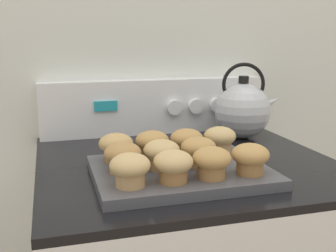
{
  "coord_description": "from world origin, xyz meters",
  "views": [
    {
      "loc": [
        -0.32,
        -0.61,
        1.25
      ],
      "look_at": [
        -0.07,
        0.27,
        1.05
      ],
      "focal_mm": 45.0,
      "sensor_mm": 36.0,
      "label": 1
    }
  ],
  "objects_px": {
    "muffin_pan": "(180,172)",
    "muffin_r2_c3": "(220,139)",
    "muffin_r0_c0": "(130,169)",
    "muffin_r0_c1": "(173,165)",
    "muffin_r2_c2": "(187,141)",
    "muffin_r2_c1": "(152,143)",
    "tea_kettle": "(243,110)",
    "muffin_r1_c2": "(199,150)",
    "muffin_r1_c0": "(123,156)",
    "muffin_r0_c3": "(250,158)",
    "muffin_r2_c0": "(116,146)",
    "muffin_r0_c2": "(212,161)",
    "muffin_r1_c1": "(162,153)"
  },
  "relations": [
    {
      "from": "muffin_r2_c1",
      "to": "muffin_r0_c1",
      "type": "bearing_deg",
      "value": -90.26
    },
    {
      "from": "muffin_r0_c1",
      "to": "muffin_r2_c2",
      "type": "xyz_separation_m",
      "value": [
        0.09,
        0.17,
        0.0
      ]
    },
    {
      "from": "muffin_r2_c2",
      "to": "muffin_r2_c3",
      "type": "xyz_separation_m",
      "value": [
        0.09,
        -0.0,
        0.0
      ]
    },
    {
      "from": "muffin_r2_c0",
      "to": "muffin_r0_c3",
      "type": "bearing_deg",
      "value": -33.39
    },
    {
      "from": "tea_kettle",
      "to": "muffin_r0_c3",
      "type": "bearing_deg",
      "value": -113.69
    },
    {
      "from": "tea_kettle",
      "to": "muffin_r2_c0",
      "type": "bearing_deg",
      "value": -154.01
    },
    {
      "from": "muffin_r1_c0",
      "to": "muffin_r1_c1",
      "type": "distance_m",
      "value": 0.08
    },
    {
      "from": "muffin_r0_c3",
      "to": "muffin_r2_c2",
      "type": "height_order",
      "value": "same"
    },
    {
      "from": "muffin_r0_c1",
      "to": "muffin_pan",
      "type": "bearing_deg",
      "value": 64.16
    },
    {
      "from": "muffin_r0_c0",
      "to": "muffin_r0_c1",
      "type": "relative_size",
      "value": 1.0
    },
    {
      "from": "muffin_r1_c1",
      "to": "muffin_r2_c3",
      "type": "bearing_deg",
      "value": 26.5
    },
    {
      "from": "muffin_pan",
      "to": "tea_kettle",
      "type": "height_order",
      "value": "tea_kettle"
    },
    {
      "from": "muffin_r0_c0",
      "to": "muffin_r2_c1",
      "type": "height_order",
      "value": "same"
    },
    {
      "from": "muffin_r0_c0",
      "to": "muffin_r2_c3",
      "type": "distance_m",
      "value": 0.31
    },
    {
      "from": "muffin_r0_c1",
      "to": "tea_kettle",
      "type": "height_order",
      "value": "tea_kettle"
    },
    {
      "from": "muffin_r0_c0",
      "to": "muffin_r1_c2",
      "type": "relative_size",
      "value": 1.0
    },
    {
      "from": "muffin_r2_c0",
      "to": "muffin_r2_c1",
      "type": "bearing_deg",
      "value": 1.98
    },
    {
      "from": "muffin_r0_c0",
      "to": "muffin_r2_c3",
      "type": "relative_size",
      "value": 1.0
    },
    {
      "from": "muffin_pan",
      "to": "tea_kettle",
      "type": "distance_m",
      "value": 0.41
    },
    {
      "from": "muffin_pan",
      "to": "muffin_r2_c2",
      "type": "relative_size",
      "value": 4.81
    },
    {
      "from": "muffin_r0_c2",
      "to": "tea_kettle",
      "type": "distance_m",
      "value": 0.45
    },
    {
      "from": "muffin_r2_c0",
      "to": "muffin_r2_c2",
      "type": "bearing_deg",
      "value": 0.11
    },
    {
      "from": "muffin_r0_c2",
      "to": "muffin_r2_c1",
      "type": "xyz_separation_m",
      "value": [
        -0.08,
        0.17,
        0.0
      ]
    },
    {
      "from": "muffin_r1_c0",
      "to": "muffin_r2_c0",
      "type": "height_order",
      "value": "same"
    },
    {
      "from": "muffin_r1_c0",
      "to": "muffin_r2_c2",
      "type": "xyz_separation_m",
      "value": [
        0.17,
        0.08,
        0.0
      ]
    },
    {
      "from": "muffin_r1_c1",
      "to": "muffin_pan",
      "type": "bearing_deg",
      "value": 1.7
    },
    {
      "from": "muffin_r0_c3",
      "to": "muffin_r1_c1",
      "type": "bearing_deg",
      "value": 154.05
    },
    {
      "from": "muffin_r1_c0",
      "to": "muffin_r2_c3",
      "type": "distance_m",
      "value": 0.27
    },
    {
      "from": "muffin_r2_c2",
      "to": "muffin_r0_c1",
      "type": "bearing_deg",
      "value": -116.44
    },
    {
      "from": "muffin_r0_c1",
      "to": "muffin_r2_c2",
      "type": "distance_m",
      "value": 0.19
    },
    {
      "from": "muffin_r0_c1",
      "to": "muffin_r2_c1",
      "type": "bearing_deg",
      "value": 89.74
    },
    {
      "from": "muffin_r1_c1",
      "to": "muffin_r2_c1",
      "type": "relative_size",
      "value": 1.0
    },
    {
      "from": "muffin_r1_c2",
      "to": "muffin_r1_c0",
      "type": "bearing_deg",
      "value": 179.58
    },
    {
      "from": "muffin_r2_c3",
      "to": "muffin_r0_c3",
      "type": "bearing_deg",
      "value": -90.82
    },
    {
      "from": "muffin_r0_c3",
      "to": "muffin_r1_c2",
      "type": "relative_size",
      "value": 1.0
    },
    {
      "from": "muffin_r0_c2",
      "to": "tea_kettle",
      "type": "relative_size",
      "value": 0.35
    },
    {
      "from": "muffin_r0_c3",
      "to": "muffin_r1_c2",
      "type": "bearing_deg",
      "value": 135.49
    },
    {
      "from": "muffin_r2_c2",
      "to": "muffin_r2_c3",
      "type": "distance_m",
      "value": 0.09
    },
    {
      "from": "muffin_r1_c0",
      "to": "muffin_r2_c1",
      "type": "bearing_deg",
      "value": 45.32
    },
    {
      "from": "muffin_r2_c3",
      "to": "muffin_r2_c2",
      "type": "bearing_deg",
      "value": 179.83
    },
    {
      "from": "muffin_r0_c2",
      "to": "muffin_r2_c0",
      "type": "bearing_deg",
      "value": 134.61
    },
    {
      "from": "muffin_r0_c0",
      "to": "muffin_r2_c1",
      "type": "xyz_separation_m",
      "value": [
        0.09,
        0.17,
        0.0
      ]
    },
    {
      "from": "muffin_r0_c1",
      "to": "muffin_r1_c1",
      "type": "height_order",
      "value": "same"
    },
    {
      "from": "muffin_r1_c0",
      "to": "tea_kettle",
      "type": "xyz_separation_m",
      "value": [
        0.41,
        0.29,
        0.03
      ]
    },
    {
      "from": "muffin_r2_c0",
      "to": "tea_kettle",
      "type": "relative_size",
      "value": 0.35
    },
    {
      "from": "muffin_r1_c1",
      "to": "muffin_r2_c0",
      "type": "bearing_deg",
      "value": 134.98
    },
    {
      "from": "muffin_r2_c2",
      "to": "muffin_r0_c2",
      "type": "bearing_deg",
      "value": -91.08
    },
    {
      "from": "muffin_r1_c1",
      "to": "muffin_r0_c3",
      "type": "bearing_deg",
      "value": -25.95
    },
    {
      "from": "muffin_pan",
      "to": "muffin_r2_c3",
      "type": "relative_size",
      "value": 4.81
    },
    {
      "from": "muffin_r2_c0",
      "to": "tea_kettle",
      "type": "xyz_separation_m",
      "value": [
        0.42,
        0.2,
        0.03
      ]
    }
  ]
}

